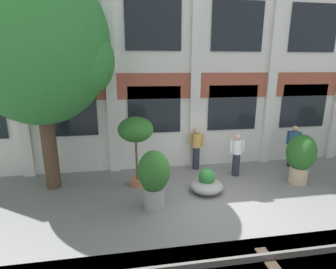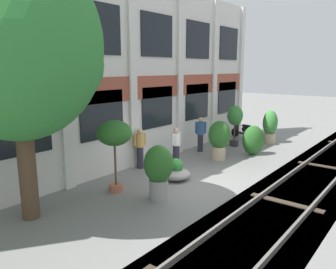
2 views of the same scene
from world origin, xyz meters
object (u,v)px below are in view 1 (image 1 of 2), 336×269
potted_plant_glazed_jar (301,156)px  resident_near_plants (293,145)px  potted_plant_tall_urn (136,132)px  potted_plant_wide_bowl (207,184)px  resident_watching_tracks (237,153)px  potted_plant_fluted_column (154,176)px  broadleaf_tree (37,48)px  resident_by_doorway (196,147)px

potted_plant_glazed_jar → resident_near_plants: (0.67, 1.38, -0.08)m
potted_plant_tall_urn → potted_plant_wide_bowl: (2.10, -0.80, -1.54)m
potted_plant_wide_bowl → resident_watching_tracks: 1.85m
potted_plant_tall_urn → resident_watching_tracks: bearing=4.4°
potted_plant_tall_urn → potted_plant_fluted_column: 1.73m
potted_plant_fluted_column → resident_near_plants: (5.57, 2.15, -0.06)m
potted_plant_tall_urn → resident_watching_tracks: 3.66m
potted_plant_fluted_column → resident_near_plants: 5.97m
broadleaf_tree → potted_plant_wide_bowl: size_ratio=6.60×
resident_watching_tracks → resident_near_plants: bearing=100.9°
broadleaf_tree → potted_plant_tall_urn: bearing=-7.3°
potted_plant_wide_bowl → resident_near_plants: 4.20m
potted_plant_glazed_jar → broadleaf_tree: bearing=172.8°
potted_plant_glazed_jar → resident_watching_tracks: potted_plant_glazed_jar is taller
potted_plant_tall_urn → resident_watching_tracks: size_ratio=1.49×
potted_plant_glazed_jar → resident_by_doorway: size_ratio=1.05×
potted_plant_glazed_jar → resident_watching_tracks: 2.03m
broadleaf_tree → resident_by_doorway: size_ratio=4.21×
potted_plant_fluted_column → potted_plant_wide_bowl: bearing=20.7°
potted_plant_fluted_column → potted_plant_wide_bowl: potted_plant_fluted_column is taller
broadleaf_tree → potted_plant_tall_urn: size_ratio=2.94×
resident_by_doorway → resident_near_plants: resident_near_plants is taller
resident_near_plants → resident_by_doorway: bearing=-49.5°
potted_plant_fluted_column → potted_plant_glazed_jar: size_ratio=0.98×
potted_plant_glazed_jar → resident_watching_tracks: size_ratio=1.09×
potted_plant_wide_bowl → potted_plant_glazed_jar: bearing=2.3°
potted_plant_glazed_jar → resident_near_plants: bearing=64.2°
broadleaf_tree → resident_near_plants: 9.31m
potted_plant_tall_urn → potted_plant_fluted_column: bearing=-74.4°
potted_plant_tall_urn → potted_plant_glazed_jar: bearing=-7.1°
broadleaf_tree → potted_plant_wide_bowl: broadleaf_tree is taller
broadleaf_tree → resident_near_plants: bearing=2.5°
resident_near_plants → potted_plant_fluted_column: bearing=-22.6°
potted_plant_tall_urn → resident_watching_tracks: potted_plant_tall_urn is taller
potted_plant_wide_bowl → resident_watching_tracks: (1.41, 1.07, 0.55)m
broadleaf_tree → potted_plant_fluted_column: bearing=-30.1°
potted_plant_wide_bowl → broadleaf_tree: bearing=166.6°
broadleaf_tree → potted_plant_glazed_jar: (7.98, -1.01, -3.33)m
resident_watching_tracks → resident_near_plants: (2.46, 0.44, 0.05)m
broadleaf_tree → resident_watching_tracks: size_ratio=4.38×
potted_plant_tall_urn → potted_plant_wide_bowl: size_ratio=2.25×
resident_by_doorway → broadleaf_tree: bearing=-63.9°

